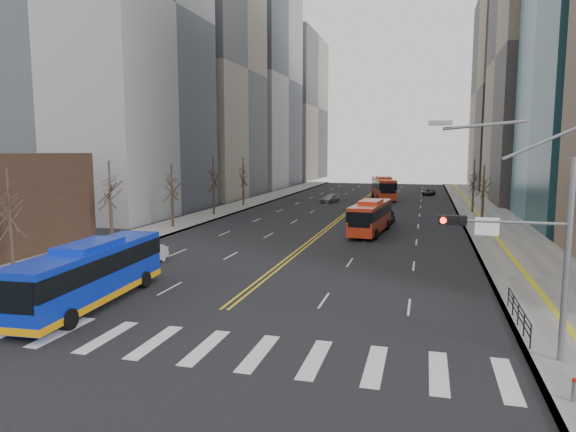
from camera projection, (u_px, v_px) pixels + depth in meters
The scene contains 16 objects.
ground at pixel (180, 345), 21.89m from camera, with size 220.00×220.00×0.00m, color black.
sidewalk_right at pixel (491, 220), 60.48m from camera, with size 7.00×130.00×0.15m, color gray.
sidewalk_left at pixel (222, 211), 69.23m from camera, with size 5.00×130.00×0.15m, color gray.
crosswalk at pixel (180, 345), 21.89m from camera, with size 26.70×4.00×0.01m.
centerline at pixel (354, 207), 74.57m from camera, with size 0.55×100.00×0.01m.
office_towers at pixel (368, 54), 84.42m from camera, with size 83.00×134.00×58.00m.
signal_mast at pixel (527, 239), 19.64m from camera, with size 5.37×0.37×9.39m.
pedestrian_railing at pixel (518, 311), 23.85m from camera, with size 0.06×6.06×1.02m.
street_trees at pixel (264, 181), 56.21m from camera, with size 35.20×47.20×7.60m.
blue_bus at pixel (91, 272), 27.35m from camera, with size 3.28×11.82×3.41m.
red_bus_near at pixel (371, 215), 50.86m from camera, with size 3.40×10.65×3.34m.
red_bus_far at pixel (383, 187), 86.21m from camera, with size 5.14×12.49×3.83m.
car_white at pixel (147, 255), 37.02m from camera, with size 1.49×4.29×1.41m, color silver.
car_dark_mid at pixel (386, 216), 58.49m from camera, with size 1.83×4.54×1.55m, color black.
car_silver at pixel (330, 199), 81.25m from camera, with size 1.75×4.30×1.25m, color gray.
car_dark_far at pixel (429, 192), 94.34m from camera, with size 1.83×3.97×1.10m, color black.
Camera 1 is at (9.93, -19.09, 8.25)m, focal length 32.00 mm.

